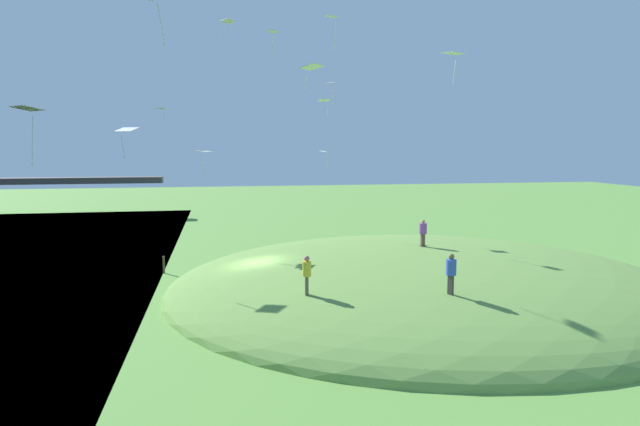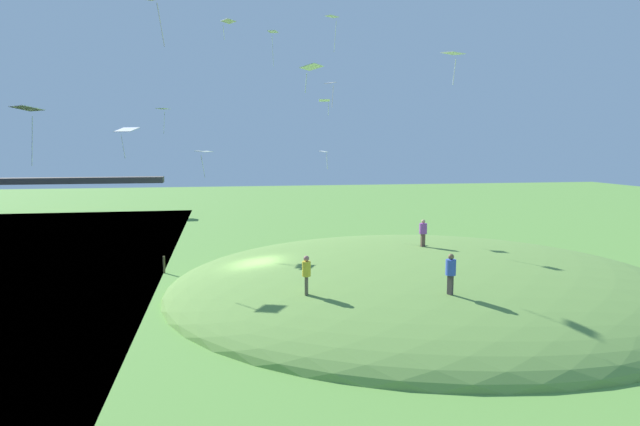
{
  "view_description": "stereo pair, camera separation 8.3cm",
  "coord_description": "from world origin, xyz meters",
  "px_view_note": "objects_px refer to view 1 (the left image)",
  "views": [
    {
      "loc": [
        -1.78,
        -30.87,
        8.13
      ],
      "look_at": [
        3.64,
        -0.81,
        4.37
      ],
      "focal_mm": 30.98,
      "sensor_mm": 36.0,
      "label": 1
    },
    {
      "loc": [
        -1.7,
        -30.88,
        8.13
      ],
      "look_at": [
        3.64,
        -0.81,
        4.37
      ],
      "focal_mm": 30.98,
      "sensor_mm": 36.0,
      "label": 2
    }
  ],
  "objects_px": {
    "mooring_post": "(164,265)",
    "kite_0": "(163,110)",
    "kite_6": "(204,153)",
    "kite_5": "(154,1)",
    "kite_8": "(27,111)",
    "kite_9": "(312,68)",
    "kite_11": "(228,22)",
    "kite_12": "(454,55)",
    "kite_7": "(324,101)",
    "person_on_hilltop": "(307,270)",
    "person_walking_path": "(451,269)",
    "kite_10": "(330,85)",
    "person_watching_kites": "(423,230)",
    "kite_3": "(273,35)",
    "kite_4": "(332,20)",
    "kite_2": "(323,153)",
    "kite_1": "(126,131)"
  },
  "relations": [
    {
      "from": "mooring_post",
      "to": "kite_0",
      "type": "bearing_deg",
      "value": 89.57
    },
    {
      "from": "kite_6",
      "to": "kite_5",
      "type": "bearing_deg",
      "value": -95.95
    },
    {
      "from": "kite_8",
      "to": "kite_9",
      "type": "height_order",
      "value": "kite_9"
    },
    {
      "from": "kite_0",
      "to": "kite_11",
      "type": "distance_m",
      "value": 7.6
    },
    {
      "from": "kite_12",
      "to": "mooring_post",
      "type": "bearing_deg",
      "value": 140.05
    },
    {
      "from": "kite_7",
      "to": "kite_0",
      "type": "bearing_deg",
      "value": -171.34
    },
    {
      "from": "person_on_hilltop",
      "to": "kite_8",
      "type": "relative_size",
      "value": 0.81
    },
    {
      "from": "kite_0",
      "to": "kite_12",
      "type": "bearing_deg",
      "value": -45.38
    },
    {
      "from": "kite_0",
      "to": "kite_6",
      "type": "distance_m",
      "value": 5.25
    },
    {
      "from": "kite_12",
      "to": "kite_7",
      "type": "bearing_deg",
      "value": 100.26
    },
    {
      "from": "person_walking_path",
      "to": "kite_11",
      "type": "relative_size",
      "value": 1.61
    },
    {
      "from": "person_walking_path",
      "to": "kite_7",
      "type": "height_order",
      "value": "kite_7"
    },
    {
      "from": "person_on_hilltop",
      "to": "kite_6",
      "type": "relative_size",
      "value": 1.06
    },
    {
      "from": "kite_5",
      "to": "kite_10",
      "type": "xyz_separation_m",
      "value": [
        9.72,
        15.05,
        -1.29
      ]
    },
    {
      "from": "kite_12",
      "to": "person_watching_kites",
      "type": "bearing_deg",
      "value": 78.17
    },
    {
      "from": "kite_8",
      "to": "kite_11",
      "type": "bearing_deg",
      "value": 58.97
    },
    {
      "from": "kite_3",
      "to": "kite_4",
      "type": "distance_m",
      "value": 6.93
    },
    {
      "from": "person_on_hilltop",
      "to": "kite_11",
      "type": "distance_m",
      "value": 17.03
    },
    {
      "from": "person_walking_path",
      "to": "kite_6",
      "type": "relative_size",
      "value": 1.08
    },
    {
      "from": "kite_2",
      "to": "mooring_post",
      "type": "distance_m",
      "value": 13.02
    },
    {
      "from": "person_watching_kites",
      "to": "kite_10",
      "type": "height_order",
      "value": "kite_10"
    },
    {
      "from": "kite_6",
      "to": "kite_0",
      "type": "bearing_deg",
      "value": 127.0
    },
    {
      "from": "kite_10",
      "to": "kite_12",
      "type": "bearing_deg",
      "value": -77.25
    },
    {
      "from": "person_watching_kites",
      "to": "person_walking_path",
      "type": "xyz_separation_m",
      "value": [
        -2.23,
        -9.27,
        -0.24
      ]
    },
    {
      "from": "person_on_hilltop",
      "to": "kite_3",
      "type": "distance_m",
      "value": 12.56
    },
    {
      "from": "kite_1",
      "to": "kite_12",
      "type": "bearing_deg",
      "value": -26.28
    },
    {
      "from": "kite_8",
      "to": "kite_11",
      "type": "distance_m",
      "value": 15.77
    },
    {
      "from": "person_on_hilltop",
      "to": "mooring_post",
      "type": "distance_m",
      "value": 14.34
    },
    {
      "from": "kite_5",
      "to": "kite_8",
      "type": "height_order",
      "value": "kite_5"
    },
    {
      "from": "kite_1",
      "to": "kite_7",
      "type": "height_order",
      "value": "kite_7"
    },
    {
      "from": "kite_8",
      "to": "person_on_hilltop",
      "type": "bearing_deg",
      "value": 9.04
    },
    {
      "from": "kite_10",
      "to": "kite_7",
      "type": "bearing_deg",
      "value": 87.92
    },
    {
      "from": "kite_4",
      "to": "kite_5",
      "type": "relative_size",
      "value": 1.16
    },
    {
      "from": "kite_1",
      "to": "kite_4",
      "type": "xyz_separation_m",
      "value": [
        11.96,
        2.98,
        6.91
      ]
    },
    {
      "from": "person_watching_kites",
      "to": "kite_5",
      "type": "distance_m",
      "value": 19.82
    },
    {
      "from": "kite_8",
      "to": "kite_5",
      "type": "bearing_deg",
      "value": 1.93
    },
    {
      "from": "kite_6",
      "to": "kite_9",
      "type": "distance_m",
      "value": 12.0
    },
    {
      "from": "person_on_hilltop",
      "to": "kite_1",
      "type": "distance_m",
      "value": 13.28
    },
    {
      "from": "kite_6",
      "to": "kite_9",
      "type": "xyz_separation_m",
      "value": [
        5.04,
        -10.19,
        3.83
      ]
    },
    {
      "from": "kite_6",
      "to": "kite_2",
      "type": "bearing_deg",
      "value": 21.27
    },
    {
      "from": "person_walking_path",
      "to": "kite_8",
      "type": "bearing_deg",
      "value": -120.82
    },
    {
      "from": "kite_0",
      "to": "kite_1",
      "type": "bearing_deg",
      "value": -100.89
    },
    {
      "from": "kite_7",
      "to": "kite_6",
      "type": "bearing_deg",
      "value": -148.2
    },
    {
      "from": "person_on_hilltop",
      "to": "kite_4",
      "type": "height_order",
      "value": "kite_4"
    },
    {
      "from": "kite_3",
      "to": "mooring_post",
      "type": "distance_m",
      "value": 16.08
    },
    {
      "from": "person_watching_kites",
      "to": "kite_0",
      "type": "distance_m",
      "value": 18.64
    },
    {
      "from": "person_walking_path",
      "to": "kite_6",
      "type": "height_order",
      "value": "kite_6"
    },
    {
      "from": "kite_7",
      "to": "mooring_post",
      "type": "height_order",
      "value": "kite_7"
    },
    {
      "from": "kite_2",
      "to": "kite_8",
      "type": "xyz_separation_m",
      "value": [
        -13.94,
        -15.82,
        1.78
      ]
    },
    {
      "from": "kite_12",
      "to": "mooring_post",
      "type": "height_order",
      "value": "kite_12"
    }
  ]
}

